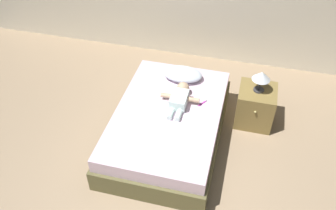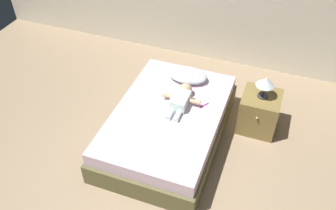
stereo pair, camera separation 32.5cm
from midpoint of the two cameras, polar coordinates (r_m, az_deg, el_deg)
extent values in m
plane|color=#9A8063|center=(4.00, -3.37, -16.00)|extent=(8.00, 8.00, 0.00)
cube|color=brown|center=(4.53, -2.06, -3.97)|extent=(1.29, 1.98, 0.28)
cube|color=silver|center=(4.37, -2.13, -1.90)|extent=(1.24, 1.90, 0.17)
ellipsoid|color=silver|center=(4.77, 0.36, 4.83)|extent=(0.52, 0.34, 0.14)
cube|color=white|center=(4.36, -0.37, 0.74)|extent=(0.19, 0.29, 0.14)
sphere|color=tan|center=(4.51, 0.32, 2.57)|extent=(0.16, 0.16, 0.16)
cylinder|color=tan|center=(4.43, -2.28, 1.44)|extent=(0.15, 0.06, 0.06)
cylinder|color=tan|center=(4.36, 1.86, 0.75)|extent=(0.15, 0.06, 0.06)
cylinder|color=white|center=(4.24, -1.75, -1.45)|extent=(0.06, 0.17, 0.06)
cylinder|color=white|center=(4.22, -0.49, -1.67)|extent=(0.06, 0.17, 0.06)
cube|color=#BC30A9|center=(4.42, 3.32, 0.19)|extent=(0.08, 0.12, 0.01)
cube|color=white|center=(4.45, 3.92, 0.70)|extent=(0.02, 0.03, 0.01)
cube|color=olive|center=(4.77, 11.70, -0.19)|extent=(0.47, 0.47, 0.52)
sphere|color=tan|center=(4.51, 11.60, -1.16)|extent=(0.03, 0.03, 0.03)
cylinder|color=#333338|center=(4.60, 12.15, 2.29)|extent=(0.13, 0.13, 0.02)
cylinder|color=#333338|center=(4.55, 12.31, 3.15)|extent=(0.02, 0.02, 0.15)
cone|color=silver|center=(4.47, 12.54, 4.46)|extent=(0.22, 0.22, 0.11)
camera|label=1|loc=(0.16, -92.19, -1.94)|focal=38.70mm
camera|label=2|loc=(0.16, 87.81, 1.94)|focal=38.70mm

